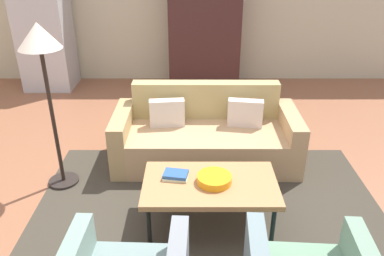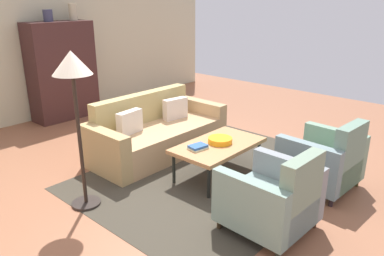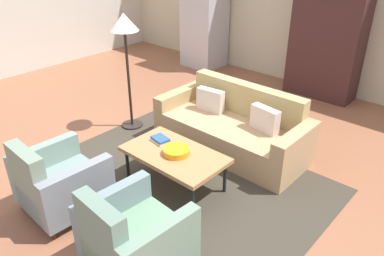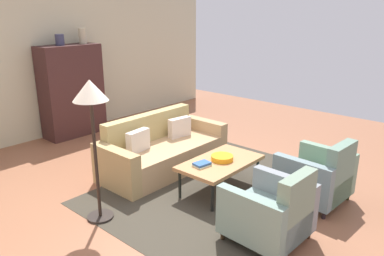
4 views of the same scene
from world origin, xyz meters
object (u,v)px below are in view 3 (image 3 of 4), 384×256
Objects in this scene: book_stack at (160,139)px; refrigerator at (204,23)px; floor_lamp at (125,33)px; armchair_right at (131,239)px; coffee_table at (174,155)px; cabinet at (326,47)px; couch at (234,129)px; fruit_bowl at (176,151)px; armchair_left at (57,184)px.

book_stack is 0.13× the size of refrigerator.
armchair_right is at bearing -40.24° from floor_lamp.
coffee_table is 5.05× the size of book_stack.
floor_lamp is at bearing -117.44° from cabinet.
refrigerator reaches higher than floor_lamp.
fruit_bowl is (0.04, -1.19, 0.19)m from couch.
coffee_table is 0.70× the size of floor_lamp.
refrigerator is (-2.62, 3.65, 0.51)m from coffee_table.
refrigerator reaches higher than cabinet.
fruit_bowl is 1.98m from floor_lamp.
coffee_table is at bearing 90.22° from couch.
refrigerator is (-2.66, 3.65, 0.44)m from fruit_bowl.
armchair_right reaches higher than coffee_table.
armchair_left is 1.34m from fruit_bowl.
book_stack is (-0.34, 0.08, -0.01)m from fruit_bowl.
couch is 1.22× the size of floor_lamp.
fruit_bowl is at bearing 91.93° from couch.
cabinet is at bearing 89.80° from fruit_bowl.
armchair_right is (0.60, -1.17, -0.07)m from coffee_table.
book_stack is at bearing 167.38° from fruit_bowl.
refrigerator is at bearing 126.07° from fruit_bowl.
armchair_right is at bearing -83.65° from cabinet.
cabinet is (0.05, 2.57, 0.61)m from couch.
fruit_bowl reaches higher than coffee_table.
refrigerator reaches higher than fruit_bowl.
couch is at bearing 18.71° from floor_lamp.
armchair_left is 2.84× the size of fruit_bowl.
couch is 1.14× the size of refrigerator.
armchair_left is 2.34m from floor_lamp.
coffee_table is 1.98m from floor_lamp.
book_stack is at bearing -57.07° from refrigerator.
fruit_bowl is (-0.56, 1.17, 0.14)m from armchair_right.
refrigerator is at bearing -177.76° from cabinet.
armchair_left is at bearing -103.28° from book_stack.
floor_lamp is (-0.96, 1.82, 1.10)m from armchair_left.
book_stack reaches higher than coffee_table.
floor_lamp reaches higher than book_stack.
book_stack is at bearing 165.99° from coffee_table.
cabinet reaches higher than floor_lamp.
armchair_right is at bearing -56.24° from refrigerator.
coffee_table is 1.31m from armchair_left.
armchair_right is 4.98m from cabinet.
cabinet reaches higher than fruit_bowl.
refrigerator is at bearing 127.48° from armchair_right.
refrigerator is at bearing 115.14° from armchair_left.
book_stack is 1.69m from floor_lamp.
floor_lamp is (1.06, -2.99, 0.52)m from refrigerator.
floor_lamp is (-1.61, -3.10, 0.54)m from cabinet.
armchair_right is 1.54m from book_stack.
book_stack is 3.72m from cabinet.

